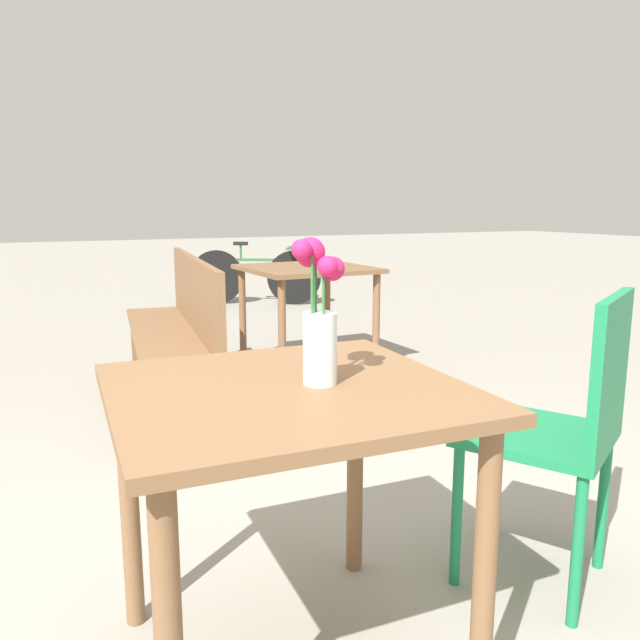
{
  "coord_description": "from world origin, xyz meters",
  "views": [
    {
      "loc": [
        -0.52,
        -1.27,
        1.13
      ],
      "look_at": [
        0.08,
        -0.02,
        0.87
      ],
      "focal_mm": 35.0,
      "sensor_mm": 36.0,
      "label": 1
    }
  ],
  "objects_px": {
    "cafe_chair": "(566,421)",
    "bench_near": "(180,328)",
    "flower_vase": "(319,322)",
    "table_back": "(307,281)",
    "table_front": "(287,434)",
    "bicycle": "(255,276)"
  },
  "relations": [
    {
      "from": "table_front",
      "to": "bicycle",
      "type": "bearing_deg",
      "value": 71.17
    },
    {
      "from": "table_front",
      "to": "flower_vase",
      "type": "relative_size",
      "value": 2.44
    },
    {
      "from": "table_front",
      "to": "cafe_chair",
      "type": "distance_m",
      "value": 0.86
    },
    {
      "from": "cafe_chair",
      "to": "table_back",
      "type": "relative_size",
      "value": 1.04
    },
    {
      "from": "cafe_chair",
      "to": "bench_near",
      "type": "xyz_separation_m",
      "value": [
        -0.63,
        2.12,
        -0.05
      ]
    },
    {
      "from": "table_back",
      "to": "bicycle",
      "type": "xyz_separation_m",
      "value": [
        0.62,
        2.83,
        -0.28
      ]
    },
    {
      "from": "cafe_chair",
      "to": "bench_near",
      "type": "height_order",
      "value": "cafe_chair"
    },
    {
      "from": "cafe_chair",
      "to": "bicycle",
      "type": "relative_size",
      "value": 0.66
    },
    {
      "from": "cafe_chair",
      "to": "bench_near",
      "type": "bearing_deg",
      "value": 106.53
    },
    {
      "from": "flower_vase",
      "to": "bicycle",
      "type": "distance_m",
      "value": 5.81
    },
    {
      "from": "table_back",
      "to": "cafe_chair",
      "type": "bearing_deg",
      "value": -98.36
    },
    {
      "from": "bench_near",
      "to": "table_back",
      "type": "height_order",
      "value": "bench_near"
    },
    {
      "from": "table_front",
      "to": "cafe_chair",
      "type": "relative_size",
      "value": 0.92
    },
    {
      "from": "flower_vase",
      "to": "bench_near",
      "type": "xyz_separation_m",
      "value": [
        0.15,
        2.1,
        -0.4
      ]
    },
    {
      "from": "table_front",
      "to": "table_back",
      "type": "height_order",
      "value": "table_front"
    },
    {
      "from": "flower_vase",
      "to": "table_back",
      "type": "bearing_deg",
      "value": 66.32
    },
    {
      "from": "flower_vase",
      "to": "bench_near",
      "type": "bearing_deg",
      "value": 85.94
    },
    {
      "from": "table_front",
      "to": "flower_vase",
      "type": "xyz_separation_m",
      "value": [
        0.08,
        -0.01,
        0.26
      ]
    },
    {
      "from": "bench_near",
      "to": "flower_vase",
      "type": "bearing_deg",
      "value": -94.06
    },
    {
      "from": "table_front",
      "to": "table_back",
      "type": "distance_m",
      "value": 2.94
    },
    {
      "from": "cafe_chair",
      "to": "bench_near",
      "type": "distance_m",
      "value": 2.21
    },
    {
      "from": "table_front",
      "to": "flower_vase",
      "type": "distance_m",
      "value": 0.27
    }
  ]
}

